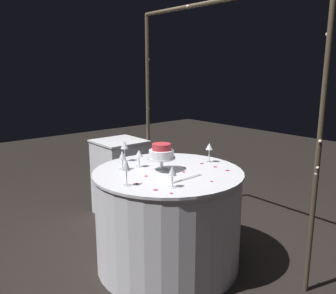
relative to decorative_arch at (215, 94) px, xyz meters
name	(u,v)px	position (x,y,z in m)	size (l,w,h in m)	color
ground_plane	(168,263)	(0.00, -0.52, -1.37)	(12.00, 12.00, 0.00)	black
decorative_arch	(215,94)	(0.00, 0.00, 0.00)	(1.92, 0.06, 2.12)	#473D2D
main_table	(168,218)	(0.00, -0.52, -0.97)	(1.18, 1.18, 0.80)	white
side_table	(120,177)	(-1.12, -0.25, -0.96)	(0.49, 0.49, 0.83)	white
tiered_cake	(162,153)	(-0.04, -0.55, -0.43)	(0.22, 0.22, 0.22)	silver
wine_glass_0	(124,146)	(-0.47, -0.61, -0.44)	(0.07, 0.07, 0.18)	silver
wine_glass_1	(122,156)	(-0.26, -0.77, -0.46)	(0.06, 0.06, 0.15)	silver
wine_glass_2	(139,154)	(-0.24, -0.62, -0.47)	(0.06, 0.06, 0.14)	silver
wine_glass_3	(126,167)	(0.09, -0.96, -0.44)	(0.06, 0.06, 0.18)	silver
wine_glass_4	(172,172)	(0.31, -0.75, -0.47)	(0.06, 0.06, 0.15)	silver
wine_glass_5	(209,148)	(0.04, -0.09, -0.44)	(0.06, 0.06, 0.17)	silver
cake_knife	(185,179)	(0.25, -0.57, -0.57)	(0.03, 0.30, 0.01)	silver
rose_petal_0	(184,172)	(0.11, -0.45, -0.57)	(0.03, 0.02, 0.00)	#C61951
rose_petal_1	(212,181)	(0.41, -0.46, -0.57)	(0.03, 0.02, 0.00)	#C61951
rose_petal_2	(228,170)	(0.30, -0.16, -0.57)	(0.04, 0.03, 0.00)	#C61951
rose_petal_3	(202,163)	(0.03, -0.17, -0.57)	(0.04, 0.03, 0.00)	#C61951
rose_petal_4	(146,176)	(0.00, -0.74, -0.57)	(0.03, 0.02, 0.00)	#C61951
rose_petal_5	(184,167)	(0.01, -0.36, -0.57)	(0.02, 0.02, 0.00)	#C61951
rose_petal_6	(156,190)	(0.29, -0.87, -0.57)	(0.04, 0.02, 0.00)	#C61951
rose_petal_7	(215,167)	(0.17, -0.16, -0.57)	(0.04, 0.02, 0.00)	#C61951
rose_petal_8	(171,193)	(0.40, -0.83, -0.57)	(0.03, 0.02, 0.00)	#C61951
rose_petal_9	(137,184)	(0.10, -0.89, -0.57)	(0.03, 0.02, 0.00)	#C61951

